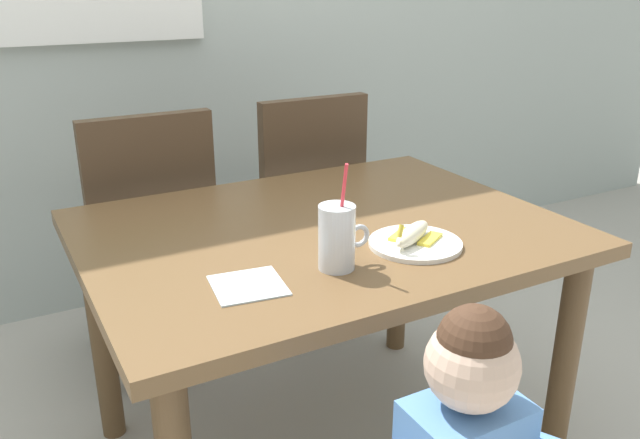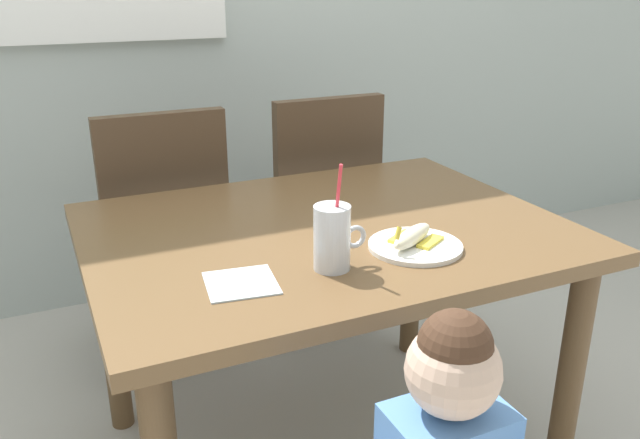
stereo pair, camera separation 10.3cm
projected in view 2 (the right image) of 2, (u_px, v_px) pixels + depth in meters
The scene contains 7 objects.
dining_table at pixel (326, 261), 1.76m from camera, with size 1.24×0.95×0.74m.
dining_chair_left at pixel (162, 225), 2.28m from camera, with size 0.44×0.45×0.96m.
dining_chair_right at pixel (316, 200), 2.53m from camera, with size 0.44×0.45×0.96m.
milk_cup at pixel (333, 241), 1.45m from camera, with size 0.13×0.08×0.25m.
snack_plate at pixel (415, 246), 1.58m from camera, with size 0.23×0.23×0.01m, color white.
peeled_banana at pixel (413, 237), 1.57m from camera, with size 0.17×0.14×0.07m.
paper_napkin at pixel (241, 283), 1.40m from camera, with size 0.15×0.15×0.00m, color silver.
Camera 2 is at (-0.68, -1.46, 1.37)m, focal length 36.46 mm.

